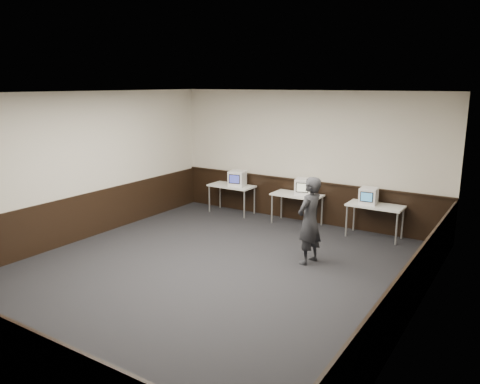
# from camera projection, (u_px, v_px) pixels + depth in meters

# --- Properties ---
(floor) EXTENTS (8.00, 8.00, 0.00)m
(floor) POSITION_uv_depth(u_px,v_px,m) (209.00, 273.00, 8.49)
(floor) COLOR black
(floor) RESTS_ON ground
(ceiling) EXTENTS (8.00, 8.00, 0.00)m
(ceiling) POSITION_uv_depth(u_px,v_px,m) (206.00, 93.00, 7.76)
(ceiling) COLOR white
(ceiling) RESTS_ON back_wall
(back_wall) EXTENTS (7.00, 0.00, 7.00)m
(back_wall) POSITION_uv_depth(u_px,v_px,m) (305.00, 157.00, 11.41)
(back_wall) COLOR beige
(back_wall) RESTS_ON ground
(left_wall) EXTENTS (0.00, 8.00, 8.00)m
(left_wall) POSITION_uv_depth(u_px,v_px,m) (76.00, 168.00, 9.96)
(left_wall) COLOR beige
(left_wall) RESTS_ON ground
(right_wall) EXTENTS (0.00, 8.00, 8.00)m
(right_wall) POSITION_uv_depth(u_px,v_px,m) (417.00, 217.00, 6.29)
(right_wall) COLOR beige
(right_wall) RESTS_ON ground
(wainscot_back) EXTENTS (6.98, 0.04, 1.00)m
(wainscot_back) POSITION_uv_depth(u_px,v_px,m) (304.00, 201.00, 11.64)
(wainscot_back) COLOR black
(wainscot_back) RESTS_ON back_wall
(wainscot_left) EXTENTS (0.04, 7.98, 1.00)m
(wainscot_left) POSITION_uv_depth(u_px,v_px,m) (80.00, 217.00, 10.20)
(wainscot_left) COLOR black
(wainscot_left) RESTS_ON left_wall
(wainscot_right) EXTENTS (0.04, 7.98, 1.00)m
(wainscot_right) POSITION_uv_depth(u_px,v_px,m) (409.00, 292.00, 6.55)
(wainscot_right) COLOR black
(wainscot_right) RESTS_ON right_wall
(wainscot_rail) EXTENTS (6.98, 0.06, 0.04)m
(wainscot_rail) POSITION_uv_depth(u_px,v_px,m) (304.00, 181.00, 11.50)
(wainscot_rail) COLOR black
(wainscot_rail) RESTS_ON wainscot_back
(desk_left) EXTENTS (1.20, 0.60, 0.75)m
(desk_left) POSITION_uv_depth(u_px,v_px,m) (232.00, 188.00, 12.28)
(desk_left) COLOR silver
(desk_left) RESTS_ON ground
(desk_center) EXTENTS (1.20, 0.60, 0.75)m
(desk_center) POSITION_uv_depth(u_px,v_px,m) (297.00, 197.00, 11.29)
(desk_center) COLOR silver
(desk_center) RESTS_ON ground
(desk_right) EXTENTS (1.20, 0.60, 0.75)m
(desk_right) POSITION_uv_depth(u_px,v_px,m) (375.00, 208.00, 10.29)
(desk_right) COLOR silver
(desk_right) RESTS_ON ground
(emac_left) EXTENTS (0.48, 0.49, 0.40)m
(emac_left) POSITION_uv_depth(u_px,v_px,m) (237.00, 178.00, 12.14)
(emac_left) COLOR white
(emac_left) RESTS_ON desk_left
(emac_center) EXTENTS (0.48, 0.49, 0.39)m
(emac_center) POSITION_uv_depth(u_px,v_px,m) (304.00, 187.00, 11.19)
(emac_center) COLOR white
(emac_center) RESTS_ON desk_center
(emac_right) EXTENTS (0.40, 0.42, 0.37)m
(emac_right) POSITION_uv_depth(u_px,v_px,m) (369.00, 196.00, 10.30)
(emac_right) COLOR white
(emac_right) RESTS_ON desk_right
(person) EXTENTS (0.51, 0.68, 1.68)m
(person) POSITION_uv_depth(u_px,v_px,m) (310.00, 221.00, 8.79)
(person) COLOR #242529
(person) RESTS_ON ground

